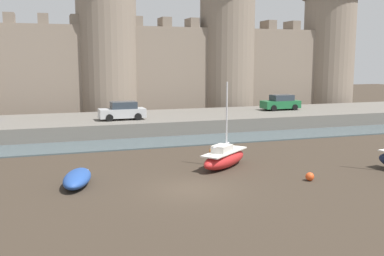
# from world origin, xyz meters

# --- Properties ---
(ground_plane) EXTENTS (160.00, 160.00, 0.00)m
(ground_plane) POSITION_xyz_m (0.00, 0.00, 0.00)
(ground_plane) COLOR #382D23
(water_channel) EXTENTS (80.00, 4.50, 0.10)m
(water_channel) POSITION_xyz_m (0.00, 13.24, 0.05)
(water_channel) COLOR #47565B
(water_channel) RESTS_ON ground
(quay_road) EXTENTS (70.46, 10.00, 1.29)m
(quay_road) POSITION_xyz_m (0.00, 20.49, 0.65)
(quay_road) COLOR #666059
(quay_road) RESTS_ON ground
(castle) EXTENTS (65.90, 7.44, 18.45)m
(castle) POSITION_xyz_m (-0.00, 30.33, 6.99)
(castle) COLOR gray
(castle) RESTS_ON ground
(sailboat_foreground_right) EXTENTS (4.37, 3.95, 5.31)m
(sailboat_foreground_right) POSITION_xyz_m (3.48, 3.87, 0.60)
(sailboat_foreground_right) COLOR red
(sailboat_foreground_right) RESTS_ON ground
(rowboat_midflat_left) EXTENTS (2.16, 3.80, 0.79)m
(rowboat_midflat_left) POSITION_xyz_m (-5.51, 2.52, 0.41)
(rowboat_midflat_left) COLOR #234793
(rowboat_midflat_left) RESTS_ON ground
(mooring_buoy_mid_mud) EXTENTS (0.40, 0.40, 0.40)m
(mooring_buoy_mid_mud) POSITION_xyz_m (4.22, 7.95, 0.20)
(mooring_buoy_mid_mud) COLOR orange
(mooring_buoy_mid_mud) RESTS_ON ground
(mooring_buoy_near_channel) EXTENTS (0.48, 0.48, 0.48)m
(mooring_buoy_near_channel) POSITION_xyz_m (6.80, -0.51, 0.24)
(mooring_buoy_near_channel) COLOR #E04C1E
(mooring_buoy_near_channel) RESTS_ON ground
(car_quay_centre_east) EXTENTS (4.13, 1.94, 1.62)m
(car_quay_centre_east) POSITION_xyz_m (-0.37, 18.56, 2.07)
(car_quay_centre_east) COLOR #B2B5B7
(car_quay_centre_east) RESTS_ON quay_road
(car_quay_west) EXTENTS (4.13, 1.94, 1.62)m
(car_quay_west) POSITION_xyz_m (17.05, 21.09, 2.07)
(car_quay_west) COLOR #1E6638
(car_quay_west) RESTS_ON quay_road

